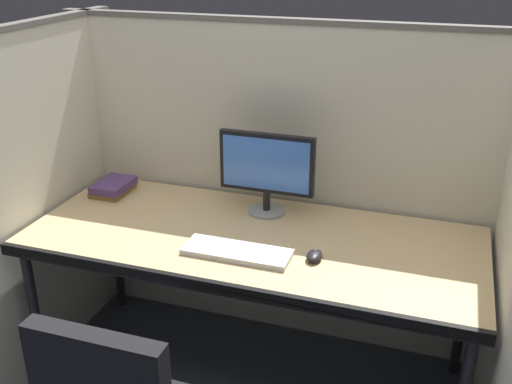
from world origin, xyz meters
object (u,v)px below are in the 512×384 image
desk (251,248)px  keyboard_main (237,252)px  monitor_center (267,168)px  computer_mouse (314,256)px  book_stack (113,187)px

desk → keyboard_main: bearing=-92.1°
monitor_center → keyboard_main: (0.01, -0.41, -0.20)m
desk → computer_mouse: computer_mouse is taller
keyboard_main → computer_mouse: bearing=10.8°
computer_mouse → keyboard_main: bearing=-169.2°
monitor_center → computer_mouse: 0.51m
book_stack → keyboard_main: bearing=-26.0°
keyboard_main → book_stack: 0.87m
keyboard_main → book_stack: book_stack is taller
desk → monitor_center: bearing=93.1°
keyboard_main → book_stack: (-0.78, 0.38, 0.02)m
monitor_center → keyboard_main: 0.46m
monitor_center → keyboard_main: bearing=-88.9°
desk → monitor_center: size_ratio=4.42×
keyboard_main → computer_mouse: 0.30m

